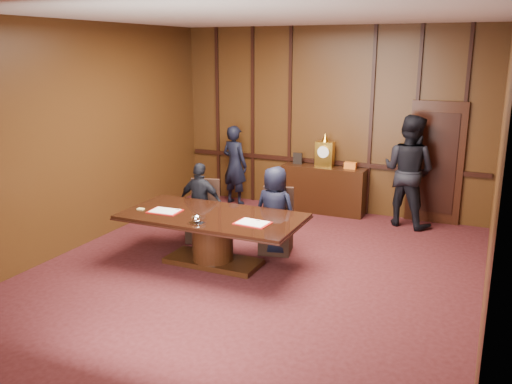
{
  "coord_description": "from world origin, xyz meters",
  "views": [
    {
      "loc": [
        2.95,
        -6.5,
        3.06
      ],
      "look_at": [
        -0.18,
        0.47,
        1.05
      ],
      "focal_mm": 38.0,
      "sensor_mm": 36.0,
      "label": 1
    }
  ],
  "objects_px": {
    "conference_table": "(213,231)",
    "signatory_right": "(275,210)",
    "witness_right": "(409,171)",
    "witness_left": "(235,165)",
    "sideboard": "(324,188)",
    "signatory_left": "(201,203)"
  },
  "relations": [
    {
      "from": "signatory_left",
      "to": "signatory_right",
      "type": "height_order",
      "value": "signatory_right"
    },
    {
      "from": "sideboard",
      "to": "signatory_left",
      "type": "distance_m",
      "value": 2.76
    },
    {
      "from": "signatory_left",
      "to": "witness_right",
      "type": "bearing_deg",
      "value": -144.61
    },
    {
      "from": "signatory_left",
      "to": "witness_left",
      "type": "xyz_separation_m",
      "value": [
        -0.5,
        2.26,
        0.15
      ]
    },
    {
      "from": "witness_right",
      "to": "witness_left",
      "type": "bearing_deg",
      "value": 18.93
    },
    {
      "from": "conference_table",
      "to": "witness_right",
      "type": "xyz_separation_m",
      "value": [
        2.27,
        3.06,
        0.48
      ]
    },
    {
      "from": "witness_left",
      "to": "signatory_left",
      "type": "bearing_deg",
      "value": 117.0
    },
    {
      "from": "witness_left",
      "to": "witness_right",
      "type": "distance_m",
      "value": 3.43
    },
    {
      "from": "signatory_left",
      "to": "witness_right",
      "type": "xyz_separation_m",
      "value": [
        2.92,
        2.26,
        0.34
      ]
    },
    {
      "from": "conference_table",
      "to": "signatory_right",
      "type": "xyz_separation_m",
      "value": [
        0.65,
        0.8,
        0.17
      ]
    },
    {
      "from": "signatory_right",
      "to": "witness_right",
      "type": "bearing_deg",
      "value": -121.83
    },
    {
      "from": "witness_left",
      "to": "witness_right",
      "type": "height_order",
      "value": "witness_right"
    },
    {
      "from": "sideboard",
      "to": "signatory_left",
      "type": "height_order",
      "value": "sideboard"
    },
    {
      "from": "signatory_left",
      "to": "witness_right",
      "type": "relative_size",
      "value": 0.66
    },
    {
      "from": "conference_table",
      "to": "witness_right",
      "type": "height_order",
      "value": "witness_right"
    },
    {
      "from": "conference_table",
      "to": "signatory_left",
      "type": "distance_m",
      "value": 1.04
    },
    {
      "from": "conference_table",
      "to": "witness_right",
      "type": "distance_m",
      "value": 3.84
    },
    {
      "from": "conference_table",
      "to": "signatory_right",
      "type": "bearing_deg",
      "value": 50.91
    },
    {
      "from": "signatory_right",
      "to": "witness_left",
      "type": "distance_m",
      "value": 2.89
    },
    {
      "from": "conference_table",
      "to": "signatory_right",
      "type": "height_order",
      "value": "signatory_right"
    },
    {
      "from": "signatory_left",
      "to": "signatory_right",
      "type": "xyz_separation_m",
      "value": [
        1.3,
        0.0,
        0.03
      ]
    },
    {
      "from": "sideboard",
      "to": "conference_table",
      "type": "bearing_deg",
      "value": -101.96
    }
  ]
}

